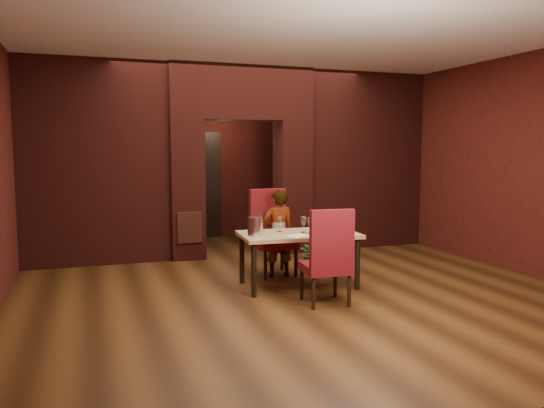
# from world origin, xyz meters

# --- Properties ---
(floor) EXTENTS (8.00, 8.00, 0.00)m
(floor) POSITION_xyz_m (0.00, 0.00, 0.00)
(floor) COLOR #4C2E13
(floor) RESTS_ON ground
(ceiling) EXTENTS (7.00, 8.00, 0.04)m
(ceiling) POSITION_xyz_m (0.00, 0.00, 3.20)
(ceiling) COLOR silver
(ceiling) RESTS_ON ground
(wall_back) EXTENTS (7.00, 0.04, 3.20)m
(wall_back) POSITION_xyz_m (0.00, 4.00, 1.60)
(wall_back) COLOR maroon
(wall_back) RESTS_ON ground
(wall_front) EXTENTS (7.00, 0.04, 3.20)m
(wall_front) POSITION_xyz_m (0.00, -4.00, 1.60)
(wall_front) COLOR maroon
(wall_front) RESTS_ON ground
(wall_right) EXTENTS (0.04, 8.00, 3.20)m
(wall_right) POSITION_xyz_m (3.50, 0.00, 1.60)
(wall_right) COLOR maroon
(wall_right) RESTS_ON ground
(pillar_left) EXTENTS (0.55, 0.55, 2.30)m
(pillar_left) POSITION_xyz_m (-0.95, 2.00, 1.15)
(pillar_left) COLOR maroon
(pillar_left) RESTS_ON ground
(pillar_right) EXTENTS (0.55, 0.55, 2.30)m
(pillar_right) POSITION_xyz_m (0.95, 2.00, 1.15)
(pillar_right) COLOR maroon
(pillar_right) RESTS_ON ground
(lintel) EXTENTS (2.45, 0.55, 0.90)m
(lintel) POSITION_xyz_m (0.00, 2.00, 2.75)
(lintel) COLOR maroon
(lintel) RESTS_ON ground
(wing_wall_left) EXTENTS (2.28, 0.35, 3.20)m
(wing_wall_left) POSITION_xyz_m (-2.36, 2.00, 1.60)
(wing_wall_left) COLOR maroon
(wing_wall_left) RESTS_ON ground
(wing_wall_right) EXTENTS (2.28, 0.35, 3.20)m
(wing_wall_right) POSITION_xyz_m (2.36, 2.00, 1.60)
(wing_wall_right) COLOR maroon
(wing_wall_right) RESTS_ON ground
(vent_panel) EXTENTS (0.40, 0.03, 0.50)m
(vent_panel) POSITION_xyz_m (-0.95, 1.71, 0.55)
(vent_panel) COLOR #9D442D
(vent_panel) RESTS_ON ground
(rear_door) EXTENTS (0.90, 0.08, 2.10)m
(rear_door) POSITION_xyz_m (-0.40, 3.94, 1.05)
(rear_door) COLOR black
(rear_door) RESTS_ON ground
(rear_door_frame) EXTENTS (1.02, 0.04, 2.22)m
(rear_door_frame) POSITION_xyz_m (-0.40, 3.90, 1.05)
(rear_door_frame) COLOR black
(rear_door_frame) RESTS_ON ground
(dining_table) EXTENTS (1.59, 0.97, 0.72)m
(dining_table) POSITION_xyz_m (0.12, -0.34, 0.36)
(dining_table) COLOR tan
(dining_table) RESTS_ON ground
(chair_far) EXTENTS (0.60, 0.60, 1.24)m
(chair_far) POSITION_xyz_m (0.03, 0.37, 0.62)
(chair_far) COLOR maroon
(chair_far) RESTS_ON ground
(chair_near) EXTENTS (0.56, 0.56, 1.14)m
(chair_near) POSITION_xyz_m (0.12, -1.16, 0.57)
(chair_near) COLOR maroon
(chair_near) RESTS_ON ground
(person_seated) EXTENTS (0.46, 0.31, 1.25)m
(person_seated) POSITION_xyz_m (0.05, 0.25, 0.63)
(person_seated) COLOR beige
(person_seated) RESTS_ON ground
(wine_glass_a) EXTENTS (0.08, 0.08, 0.20)m
(wine_glass_a) POSITION_xyz_m (-0.09, -0.17, 0.82)
(wine_glass_a) COLOR silver
(wine_glass_a) RESTS_ON dining_table
(wine_glass_b) EXTENTS (0.09, 0.09, 0.21)m
(wine_glass_b) POSITION_xyz_m (0.19, -0.33, 0.82)
(wine_glass_b) COLOR silver
(wine_glass_b) RESTS_ON dining_table
(wine_glass_c) EXTENTS (0.09, 0.09, 0.21)m
(wine_glass_c) POSITION_xyz_m (0.23, -0.46, 0.82)
(wine_glass_c) COLOR white
(wine_glass_c) RESTS_ON dining_table
(tasting_sheet) EXTENTS (0.35, 0.31, 0.00)m
(tasting_sheet) POSITION_xyz_m (0.02, -0.55, 0.72)
(tasting_sheet) COLOR silver
(tasting_sheet) RESTS_ON dining_table
(wine_bucket) EXTENTS (0.20, 0.20, 0.24)m
(wine_bucket) POSITION_xyz_m (-0.50, -0.39, 0.84)
(wine_bucket) COLOR silver
(wine_bucket) RESTS_ON dining_table
(water_bottle) EXTENTS (0.06, 0.06, 0.28)m
(water_bottle) POSITION_xyz_m (-0.34, -0.15, 0.86)
(water_bottle) COLOR white
(water_bottle) RESTS_ON dining_table
(potted_plant) EXTENTS (0.52, 0.49, 0.45)m
(potted_plant) POSITION_xyz_m (0.74, 0.64, 0.22)
(potted_plant) COLOR #2D6829
(potted_plant) RESTS_ON ground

